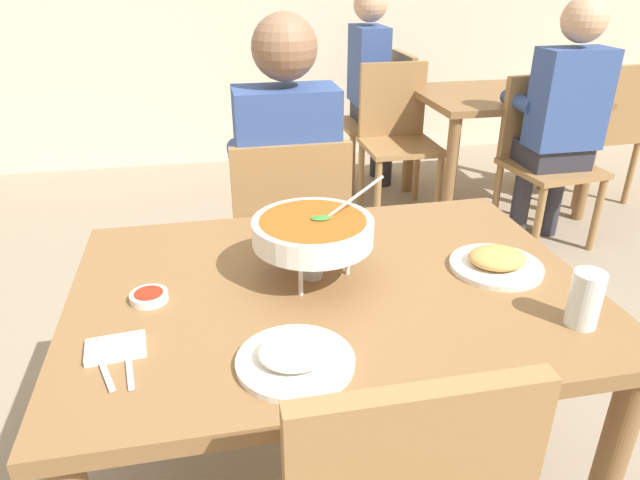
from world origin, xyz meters
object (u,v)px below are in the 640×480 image
Objects in this scene: appetizer_plate at (497,262)px; patron_bg_left at (373,76)px; rice_plate at (295,356)px; chair_bg_left at (386,113)px; dining_table_far at (499,114)px; chair_bg_right at (396,130)px; curry_bowl at (313,232)px; diner_main at (286,175)px; drink_glass at (585,302)px; chair_bg_middle at (543,150)px; patron_bg_middle at (562,112)px; chair_diner_main at (289,236)px; chair_bg_corner at (606,126)px; dining_table_main at (332,318)px; sauce_dish at (149,296)px.

appetizer_plate is 0.18× the size of patron_bg_left.
chair_bg_left is at bearing 68.95° from rice_plate.
dining_table_far is 0.65m from chair_bg_right.
curry_bowl is 2.72m from patron_bg_left.
chair_bg_left is (0.95, 1.77, -0.24)m from diner_main.
chair_bg_right reaches higher than rice_plate.
drink_glass is at bearing -98.94° from chair_bg_right.
curry_bowl is 2.21m from chair_bg_middle.
rice_plate is 0.27× the size of chair_bg_middle.
patron_bg_middle reaches higher than drink_glass.
diner_main reaches higher than chair_diner_main.
chair_bg_corner reaches higher than rice_plate.
chair_diner_main is (-0.00, 0.74, -0.12)m from dining_table_main.
dining_table_main is 1.42× the size of chair_bg_middle.
drink_glass is at bearing -119.66° from chair_bg_middle.
patron_bg_left is at bearing 153.57° from chair_bg_corner.
sauce_dish is 0.10× the size of chair_bg_corner.
curry_bowl is 0.37× the size of chair_bg_corner.
chair_bg_middle is at bearing 27.53° from chair_diner_main.
diner_main is 1.46× the size of chair_bg_left.
chair_bg_left is (0.95, 2.55, -0.12)m from dining_table_main.
dining_table_main is 2.19m from chair_bg_middle.
rice_plate is at bearing -97.50° from diner_main.
curry_bowl reaches higher than chair_diner_main.
appetizer_plate is 1.85× the size of drink_glass.
patron_bg_left reaches higher than dining_table_far.
sauce_dish is 0.69× the size of drink_glass.
chair_bg_right reaches higher than appetizer_plate.
chair_diner_main reaches higher than drink_glass.
chair_bg_right is at bearing 140.43° from chair_bg_middle.
chair_bg_middle reaches higher than rice_plate.
chair_bg_middle is 0.26m from patron_bg_middle.
chair_bg_middle is at bearing 47.57° from rice_plate.
patron_bg_left is at bearing 71.56° from dining_table_main.
chair_diner_main is 3.75× the size of rice_plate.
dining_table_main is 1.28× the size of dining_table_far.
curry_bowl is at bearing -128.05° from dining_table_far.
sauce_dish is 0.10× the size of chair_bg_right.
diner_main is 3.94× the size of curry_bowl.
chair_bg_middle is (1.54, 0.77, -0.24)m from diner_main.
patron_bg_left is at bearing 70.49° from curry_bowl.
chair_bg_right reaches higher than drink_glass.
curry_bowl is at bearing -93.25° from chair_diner_main.
diner_main is at bearing -153.44° from chair_bg_middle.
chair_diner_main is 0.90× the size of dining_table_far.
chair_bg_corner is at bearing 28.34° from chair_diner_main.
chair_bg_middle is at bearing -86.17° from dining_table_far.
curry_bowl is at bearing -111.63° from chair_bg_left.
sauce_dish is 0.10× the size of chair_bg_middle.
chair_bg_corner is (1.33, -0.16, 0.00)m from chair_bg_right.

